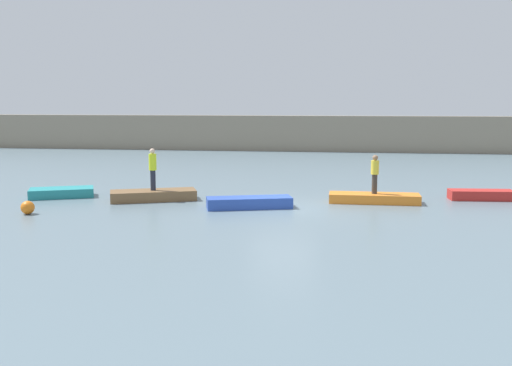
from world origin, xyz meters
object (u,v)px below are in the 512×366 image
Objects in this scene: rowboat_teal at (62,193)px; rowboat_brown at (153,195)px; mooring_buoy at (28,208)px; rowboat_orange at (374,198)px; rowboat_red at (481,195)px; rowboat_blue at (249,203)px; person_hiviz_shirt at (153,167)px; person_yellow_shirt at (375,172)px.

rowboat_brown is (4.24, -0.24, 0.02)m from rowboat_teal.
mooring_buoy is (0.61, -3.92, 0.05)m from rowboat_teal.
rowboat_orange is 1.39× the size of rowboat_red.
rowboat_blue is 1.88× the size of person_hiviz_shirt.
rowboat_brown is 2.22× the size of person_yellow_shirt.
rowboat_orange is 7.32× the size of mooring_buoy.
person_hiviz_shirt is 3.52× the size of mooring_buoy.
rowboat_red is at bearing 18.79° from mooring_buoy.
person_hiviz_shirt is at bearing -175.18° from person_yellow_shirt.
rowboat_red reaches higher than rowboat_orange.
rowboat_brown is 2.01× the size of person_hiviz_shirt.
person_yellow_shirt is 13.62m from mooring_buoy.
rowboat_blue is 4.62m from person_hiviz_shirt.
rowboat_brown is 7.06× the size of mooring_buoy.
person_hiviz_shirt reaches higher than rowboat_orange.
rowboat_orange is 13.58m from mooring_buoy.
mooring_buoy is at bearing -165.65° from rowboat_red.
person_yellow_shirt is (4.90, 1.97, 1.05)m from rowboat_blue.
rowboat_orange is (4.90, 1.97, -0.03)m from rowboat_blue.
rowboat_blue is at bearing -158.12° from person_yellow_shirt.
mooring_buoy reaches higher than rowboat_blue.
rowboat_teal is 13.49m from person_yellow_shirt.
person_yellow_shirt is (13.44, 0.54, 1.07)m from rowboat_teal.
person_yellow_shirt is (-4.54, -1.45, 1.06)m from rowboat_red.
rowboat_blue is at bearing -15.50° from person_hiviz_shirt.
rowboat_brown is 1.20m from person_hiviz_shirt.
person_yellow_shirt is at bearing 4.82° from person_hiviz_shirt.
rowboat_orange is at bearing -17.09° from rowboat_brown.
rowboat_brown is at bearing 0.00° from person_hiviz_shirt.
person_hiviz_shirt is 5.30m from mooring_buoy.
rowboat_red is at bearing 17.68° from person_yellow_shirt.
rowboat_red is (9.44, 3.42, -0.01)m from rowboat_blue.
person_yellow_shirt is at bearing -17.09° from rowboat_brown.
rowboat_teal reaches higher than rowboat_orange.
rowboat_blue is (4.30, -1.19, 0.00)m from rowboat_brown.
mooring_buoy is at bearing -104.92° from rowboat_teal.
rowboat_brown is 1.07× the size of rowboat_blue.
person_yellow_shirt reaches higher than rowboat_red.
rowboat_orange is (13.44, 0.54, -0.01)m from rowboat_teal.
person_hiviz_shirt reaches higher than rowboat_teal.
rowboat_blue reaches higher than rowboat_red.
mooring_buoy reaches higher than rowboat_red.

